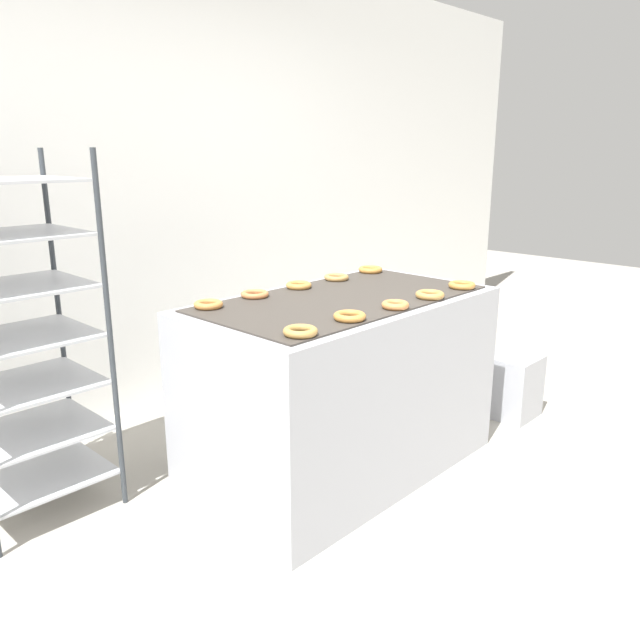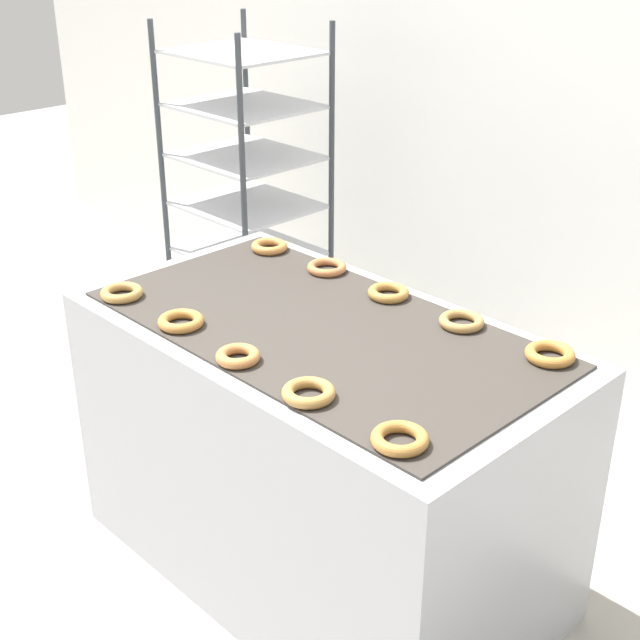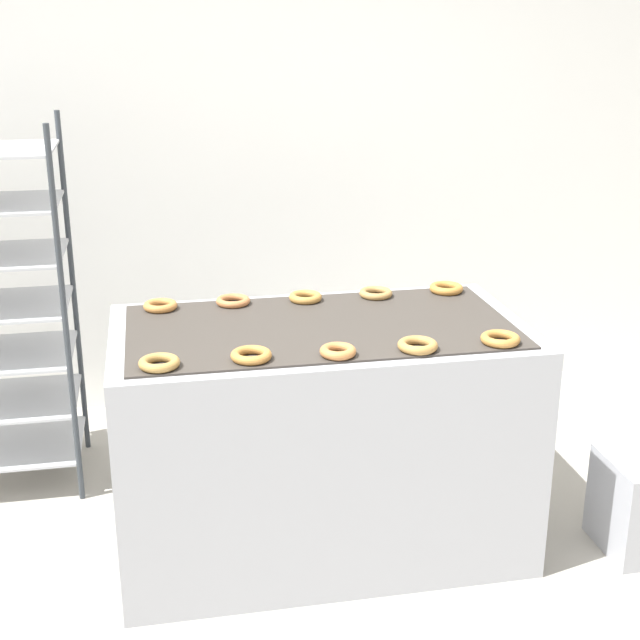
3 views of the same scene
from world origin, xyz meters
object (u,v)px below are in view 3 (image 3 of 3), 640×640
Objects in this scene: baking_rack_cart at (1,306)px; donut_near_leftmost at (159,363)px; donut_near_rightmost at (500,339)px; donut_far_rightmost at (446,288)px; donut_near_center at (339,351)px; donut_far_center at (304,297)px; donut_near_right at (418,345)px; donut_far_left at (233,301)px; donut_near_left at (251,355)px; fryer_machine at (320,436)px; donut_far_right at (376,293)px; donut_far_leftmost at (160,306)px.

donut_near_leftmost is at bearing -58.61° from baking_rack_cart.
baking_rack_cart is 2.06m from donut_near_rightmost.
donut_near_leftmost is 1.31m from donut_far_rightmost.
donut_near_rightmost is at bearing -30.16° from baking_rack_cart.
donut_near_center is at bearing -40.68° from baking_rack_cart.
donut_near_right is at bearing -65.31° from donut_far_center.
donut_far_left is 1.02× the size of donut_far_center.
donut_near_leftmost and donut_near_rightmost have the same top height.
donut_near_left is at bearing -145.52° from donut_far_rightmost.
donut_far_center is (-0.28, 0.60, -0.00)m from donut_near_right.
fryer_machine is at bearing 152.31° from donut_near_rightmost.
donut_far_right is at bearing 45.95° from donut_near_left.
donut_near_right is (1.49, -1.04, 0.10)m from baking_rack_cart.
donut_far_center is 0.58m from donut_far_rightmost.
donut_far_left is at bearing 132.67° from fryer_machine.
donut_near_center is 0.89× the size of donut_far_rightmost.
donut_far_left is at bearing -24.77° from baking_rack_cart.
donut_far_right is at bearing -0.84° from donut_far_left.
donut_near_leftmost is 0.97× the size of donut_near_right.
donut_near_center is at bearing -133.25° from donut_far_rightmost.
donut_far_left is at bearing 114.97° from donut_near_center.
donut_near_left is 0.85m from donut_near_rightmost.
donut_near_leftmost is at bearing -152.65° from fryer_machine.
donut_near_rightmost reaches higher than fryer_machine.
baking_rack_cart is at bearing 132.13° from donut_near_left.
donut_near_leftmost reaches higher than donut_far_right.
donut_far_rightmost reaches higher than donut_far_left.
donut_far_left is 0.28m from donut_far_center.
donut_near_leftmost is 1.02× the size of donut_far_center.
baking_rack_cart reaches higher than donut_far_center.
donut_far_left is (0.30, 0.61, -0.00)m from donut_near_leftmost.
donut_near_center is 0.27m from donut_near_right.
donut_near_rightmost is (0.57, -0.30, 0.46)m from fryer_machine.
donut_near_leftmost is 0.97× the size of donut_far_rightmost.
fryer_machine is 1.46m from baking_rack_cart.
donut_near_center is at bearing -46.96° from donut_far_leftmost.
donut_far_rightmost is at bearing 0.60° from donut_far_center.
donut_near_leftmost is 1.05m from donut_far_right.
donut_near_right is 1.05× the size of donut_far_leftmost.
donut_far_left is (-0.56, 0.61, -0.00)m from donut_near_right.
donut_far_center is 0.29m from donut_far_right.
fryer_machine is 11.32× the size of donut_far_left.
donut_near_rightmost is 1.02× the size of donut_far_right.
fryer_machine is 11.35× the size of donut_near_leftmost.
donut_far_leftmost reaches higher than donut_far_left.
fryer_machine is at bearing 131.80° from donut_near_right.
baking_rack_cart reaches higher than donut_far_leftmost.
fryer_machine is 0.78m from donut_far_leftmost.
fryer_machine is at bearing -89.14° from donut_far_center.
donut_far_left is (-0.29, 0.62, -0.00)m from donut_near_center.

